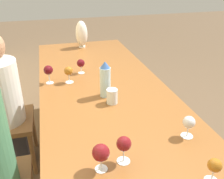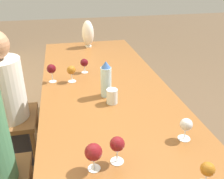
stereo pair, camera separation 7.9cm
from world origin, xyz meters
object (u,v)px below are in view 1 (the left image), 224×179
Objects in this scene: wine_glass_2 at (215,166)px; wine_glass_6 at (81,64)px; wine_glass_5 at (189,123)px; wine_glass_0 at (69,71)px; wine_glass_3 at (48,70)px; wine_glass_4 at (124,144)px; water_bottle at (105,80)px; vase at (82,34)px; person_far at (2,100)px; water_tumbler at (112,96)px; wine_glass_1 at (101,153)px.

wine_glass_6 is at bearing 15.14° from wine_glass_2.
wine_glass_0 is at bearing 32.15° from wine_glass_5.
wine_glass_3 reaches higher than wine_glass_4.
water_bottle is at bearing 29.20° from wine_glass_5.
person_far is at bearing 136.63° from vase.
vase reaches higher than water_tumbler.
water_tumbler is 0.76× the size of wine_glass_0.
wine_glass_1 is at bearing 103.50° from wine_glass_5.
wine_glass_6 is (0.14, -0.27, -0.02)m from wine_glass_3.
wine_glass_0 is at bearing 2.22° from wine_glass_1.
wine_glass_1 is at bearing 173.72° from vase.
wine_glass_4 reaches higher than wine_glass_0.
wine_glass_0 is 1.07× the size of wine_glass_5.
wine_glass_0 reaches higher than wine_glass_2.
wine_glass_0 is (0.29, 0.22, -0.03)m from water_bottle.
vase is 2.11× the size of wine_glass_4.
wine_glass_5 and wine_glass_6 have the same top height.
wine_glass_1 is at bearing 165.00° from water_bottle.
vase reaches higher than wine_glass_5.
wine_glass_0 is at bearing 22.33° from wine_glass_2.
wine_glass_3 is 0.12× the size of person_far.
water_bottle is 0.88× the size of vase.
wine_glass_4 is 1.13× the size of wine_glass_6.
wine_glass_5 is (0.12, -0.50, -0.01)m from wine_glass_1.
wine_glass_0 is 1.26m from wine_glass_2.
wine_glass_0 is at bearing -100.04° from wine_glass_3.
wine_glass_6 is (1.03, 0.42, 0.00)m from wine_glass_5.
water_bottle is at bearing 9.53° from water_tumbler.
vase reaches higher than water_bottle.
person_far is (0.49, 0.77, -0.18)m from water_tumbler.
wine_glass_5 reaches higher than water_tumbler.
wine_glass_6 is at bearing 1.62° from wine_glass_4.
wine_glass_5 is at bearing -157.67° from wine_glass_6.
wine_glass_4 is at bearing -146.80° from person_far.
person_far is (0.06, 0.38, -0.23)m from wine_glass_3.
vase reaches higher than wine_glass_3.
wine_glass_1 is 0.52m from wine_glass_5.
water_bottle is 2.17× the size of wine_glass_2.
water_bottle is 0.65m from wine_glass_5.
person_far reaches higher than wine_glass_0.
person_far is at bearing 38.88° from wine_glass_2.
wine_glass_0 is (0.40, 0.24, 0.04)m from water_tumbler.
vase is at bearing 9.44° from wine_glass_5.
wine_glass_0 is 0.97× the size of wine_glass_1.
water_bottle reaches higher than wine_glass_3.
wine_glass_4 is 0.12× the size of person_far.
wine_glass_0 is 0.11× the size of person_far.
wine_glass_3 is (0.03, 0.15, 0.01)m from wine_glass_0.
wine_glass_4 is 1.27m from person_far.
wine_glass_4 is (0.21, 0.33, 0.02)m from wine_glass_2.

